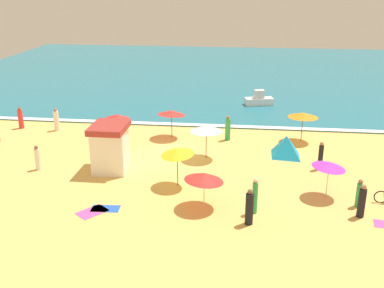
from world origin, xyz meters
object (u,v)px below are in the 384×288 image
Objects in this scene: beachgoer_5 at (362,202)px; beachgoer_8 at (56,120)px; beach_umbrella_6 at (329,165)px; beachgoer_6 at (321,156)px; beachgoer_4 at (228,129)px; beach_umbrella_7 at (172,113)px; beachgoer_10 at (359,194)px; beach_umbrella_2 at (204,177)px; lifeguard_cabana at (110,147)px; beachgoer_0 at (21,118)px; beach_tent at (286,146)px; beachgoer_9 at (249,208)px; beachgoer_7 at (37,158)px; beach_umbrella_1 at (206,129)px; beachgoer_3 at (255,196)px; beach_umbrella_3 at (117,117)px; beach_umbrella_4 at (177,152)px; small_boat_0 at (259,100)px; beach_umbrella_5 at (303,115)px.

beachgoer_8 is at bearing 151.02° from beachgoer_5.
beach_umbrella_6 reaches higher than beachgoer_6.
beach_umbrella_7 is at bearing 178.74° from beachgoer_4.
beach_umbrella_2 is at bearing -172.80° from beachgoer_10.
beach_umbrella_7 is (2.78, 6.39, 0.44)m from lifeguard_cabana.
beachgoer_0 is at bearing 143.85° from beach_umbrella_2.
beach_umbrella_2 reaches higher than beachgoer_4.
lifeguard_cabana is 1.62× the size of beachgoer_8.
beach_tent is at bearing -11.08° from beachgoer_8.
lifeguard_cabana is 1.57× the size of beachgoer_9.
beachgoer_8 reaches higher than beachgoer_7.
beach_umbrella_1 reaches higher than beachgoer_10.
lifeguard_cabana is at bearing -137.80° from beachgoer_4.
lifeguard_cabana is 1.65× the size of beachgoer_5.
beach_umbrella_1 is at bearing -52.50° from beach_umbrella_7.
beachgoer_3 reaches higher than beachgoer_4.
beach_umbrella_2 is 11.03m from beach_umbrella_3.
beachgoer_4 is at bearing 123.61° from beachgoer_5.
beach_umbrella_4 is 1.66× the size of beachgoer_7.
beachgoer_4 is 1.03× the size of beachgoer_6.
beachgoer_0 is at bearing 177.03° from beachgoer_4.
beach_umbrella_6 is at bearing -79.80° from small_boat_0.
beachgoer_9 is (-3.77, -12.40, -1.12)m from beach_umbrella_5.
beach_umbrella_5 is (6.10, 10.93, 0.28)m from beach_umbrella_2.
beachgoer_3 is at bearing -91.69° from small_boat_0.
beach_umbrella_4 is 0.93× the size of beach_umbrella_7.
beach_umbrella_1 is 1.56× the size of beachgoer_6.
beachgoer_0 is at bearing 161.78° from beach_umbrella_3.
beach_tent is 4.86m from beachgoer_4.
beach_umbrella_5 is (13.05, 2.37, -0.09)m from beach_umbrella_3.
lifeguard_cabana is at bearing 145.50° from beach_umbrella_2.
beach_umbrella_4 is 1.50× the size of beachgoer_5.
beachgoer_8 is (-13.34, 0.65, -0.02)m from beachgoer_4.
lifeguard_cabana is 4.59m from beachgoer_7.
beach_umbrella_1 is at bearing -108.83° from beachgoer_4.
beachgoer_0 is 25.78m from beachgoer_10.
beachgoer_6 is (7.21, -1.07, -1.17)m from beach_umbrella_1.
beach_umbrella_5 reaches higher than beachgoer_9.
beach_umbrella_7 is 1.08× the size of beach_tent.
beachgoer_9 is 0.68× the size of small_boat_0.
beach_umbrella_4 is 11.56m from beach_umbrella_5.
beach_umbrella_3 is 1.31× the size of beachgoer_4.
beachgoer_6 is (0.61, -5.13, -1.12)m from beach_umbrella_5.
beach_umbrella_3 is 0.92× the size of beach_umbrella_4.
beach_umbrella_4 is at bearing -32.90° from beachgoer_0.
beachgoer_4 is at bearing 141.30° from beachgoer_6.
beach_tent is at bearing 15.06° from beachgoer_7.
beachgoer_4 is 13.36m from beachgoer_8.
beachgoer_5 is 0.95× the size of beachgoer_9.
beach_umbrella_2 is at bearing 179.18° from beachgoer_5.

